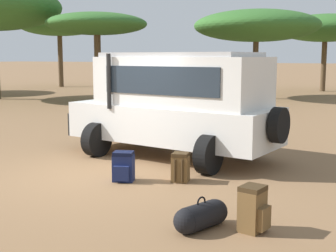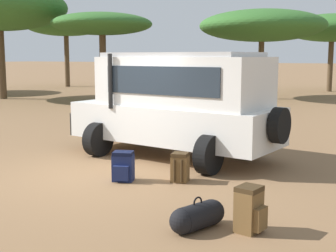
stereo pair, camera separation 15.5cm
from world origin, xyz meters
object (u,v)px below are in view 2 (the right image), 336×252
(duffel_bag_low_black_case, at_px, (198,216))
(acacia_tree_right_mid, at_px, (102,24))
(backpack_near_rear_wheel, at_px, (180,167))
(acacia_tree_distant_right, at_px, (332,28))
(backpack_cluster_center, at_px, (123,167))
(backpack_beside_front_wheel, at_px, (250,210))
(acacia_tree_left_mid, at_px, (66,26))
(acacia_tree_far_right, at_px, (262,26))
(safari_vehicle, at_px, (178,103))

(duffel_bag_low_black_case, bearing_deg, acacia_tree_right_mid, 130.09)
(acacia_tree_right_mid, bearing_deg, duffel_bag_low_black_case, -49.91)
(backpack_near_rear_wheel, bearing_deg, acacia_tree_right_mid, 131.26)
(duffel_bag_low_black_case, height_order, acacia_tree_distant_right, acacia_tree_distant_right)
(backpack_cluster_center, height_order, duffel_bag_low_black_case, backpack_cluster_center)
(backpack_beside_front_wheel, xyz_separation_m, backpack_near_rear_wheel, (-1.99, 1.84, -0.04))
(acacia_tree_left_mid, bearing_deg, backpack_cluster_center, -47.55)
(acacia_tree_right_mid, xyz_separation_m, acacia_tree_distant_right, (9.11, 13.20, 0.25))
(acacia_tree_left_mid, height_order, acacia_tree_right_mid, acacia_tree_left_mid)
(backpack_cluster_center, xyz_separation_m, duffel_bag_low_black_case, (2.30, -1.61, -0.10))
(backpack_near_rear_wheel, xyz_separation_m, acacia_tree_left_mid, (-20.52, 20.89, 4.37))
(acacia_tree_left_mid, distance_m, acacia_tree_far_right, 16.83)
(acacia_tree_far_right, bearing_deg, safari_vehicle, -79.38)
(safari_vehicle, height_order, backpack_near_rear_wheel, safari_vehicle)
(duffel_bag_low_black_case, distance_m, acacia_tree_far_right, 20.90)
(acacia_tree_far_right, bearing_deg, duffel_bag_low_black_case, -74.97)
(backpack_cluster_center, height_order, acacia_tree_distant_right, acacia_tree_distant_right)
(backpack_near_rear_wheel, bearing_deg, acacia_tree_far_right, 102.69)
(backpack_cluster_center, bearing_deg, acacia_tree_left_mid, 132.45)
(backpack_cluster_center, xyz_separation_m, acacia_tree_right_mid, (-9.70, 12.65, 3.69))
(acacia_tree_right_mid, xyz_separation_m, acacia_tree_far_right, (6.68, 5.58, 0.04))
(backpack_cluster_center, bearing_deg, safari_vehicle, 91.23)
(duffel_bag_low_black_case, distance_m, acacia_tree_left_mid, 32.03)
(acacia_tree_far_right, height_order, acacia_tree_distant_right, acacia_tree_distant_right)
(duffel_bag_low_black_case, xyz_separation_m, acacia_tree_far_right, (-5.33, 19.84, 3.83))
(acacia_tree_right_mid, bearing_deg, backpack_beside_front_wheel, -47.90)
(safari_vehicle, bearing_deg, acacia_tree_distant_right, 91.32)
(backpack_beside_front_wheel, distance_m, backpack_cluster_center, 3.25)
(duffel_bag_low_black_case, bearing_deg, acacia_tree_left_mid, 133.56)
(safari_vehicle, relative_size, backpack_beside_front_wheel, 8.66)
(backpack_near_rear_wheel, xyz_separation_m, duffel_bag_low_black_case, (1.33, -2.09, -0.09))
(backpack_cluster_center, xyz_separation_m, backpack_near_rear_wheel, (0.97, 0.48, -0.01))
(safari_vehicle, xyz_separation_m, acacia_tree_distant_right, (-0.54, 23.48, 2.92))
(backpack_cluster_center, height_order, backpack_near_rear_wheel, backpack_cluster_center)
(backpack_cluster_center, bearing_deg, backpack_near_rear_wheel, 26.51)
(backpack_beside_front_wheel, height_order, duffel_bag_low_black_case, backpack_beside_front_wheel)
(backpack_cluster_center, distance_m, acacia_tree_right_mid, 16.37)
(acacia_tree_left_mid, bearing_deg, duffel_bag_low_black_case, -46.44)
(safari_vehicle, relative_size, acacia_tree_left_mid, 0.89)
(acacia_tree_left_mid, bearing_deg, acacia_tree_far_right, -10.77)
(acacia_tree_right_mid, bearing_deg, acacia_tree_distant_right, 55.38)
(backpack_cluster_center, xyz_separation_m, acacia_tree_far_right, (-3.03, 18.23, 3.73))
(acacia_tree_right_mid, bearing_deg, safari_vehicle, -46.80)
(acacia_tree_left_mid, height_order, acacia_tree_far_right, acacia_tree_left_mid)
(safari_vehicle, distance_m, acacia_tree_distant_right, 23.66)
(safari_vehicle, xyz_separation_m, backpack_cluster_center, (0.05, -2.37, -1.02))
(safari_vehicle, xyz_separation_m, backpack_near_rear_wheel, (1.02, -1.89, -1.02))
(acacia_tree_far_right, bearing_deg, backpack_beside_front_wheel, -73.02)
(acacia_tree_right_mid, bearing_deg, acacia_tree_far_right, 39.89)
(backpack_beside_front_wheel, height_order, acacia_tree_left_mid, acacia_tree_left_mid)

